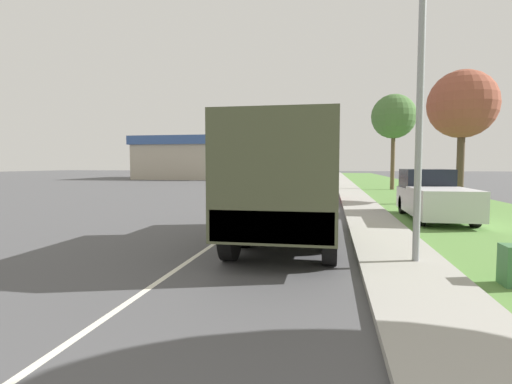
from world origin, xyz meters
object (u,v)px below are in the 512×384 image
car_third_ahead (319,175)px  lamp_post (409,76)px  car_fourth_ahead (325,173)px  military_truck (289,179)px  car_nearest_ahead (306,189)px  car_farthest_ahead (306,172)px  pickup_truck (433,196)px  car_second_ahead (317,181)px

car_third_ahead → lamp_post: size_ratio=0.76×
lamp_post → car_fourth_ahead: bearing=92.6°
military_truck → car_nearest_ahead: military_truck is taller
car_third_ahead → car_farthest_ahead: size_ratio=1.12×
lamp_post → pickup_truck: bearing=72.9°
car_second_ahead → car_fourth_ahead: (0.23, 26.97, 0.13)m
car_second_ahead → car_farthest_ahead: car_farthest_ahead is taller
car_nearest_ahead → car_fourth_ahead: size_ratio=1.13×
car_farthest_ahead → lamp_post: (6.21, -68.13, 3.23)m
pickup_truck → lamp_post: bearing=-107.1°
car_third_ahead → lamp_post: 43.48m
car_second_ahead → car_fourth_ahead: car_fourth_ahead is taller
car_third_ahead → car_fourth_ahead: car_fourth_ahead is taller
car_fourth_ahead → lamp_post: bearing=-87.4°
car_third_ahead → military_truck: bearing=-89.4°
car_second_ahead → car_nearest_ahead: bearing=-91.0°
car_second_ahead → lamp_post: size_ratio=0.79×
military_truck → car_fourth_ahead: bearing=89.8°
military_truck → car_second_ahead: bearing=90.2°
pickup_truck → car_nearest_ahead: bearing=128.2°
car_third_ahead → car_fourth_ahead: (0.57, 10.49, 0.04)m
car_third_ahead → car_nearest_ahead: bearing=-89.8°
military_truck → car_farthest_ahead: bearing=93.1°
military_truck → car_third_ahead: size_ratio=1.45×
car_farthest_ahead → pickup_truck: pickup_truck is taller
car_nearest_ahead → lamp_post: bearing=-78.6°
car_farthest_ahead → lamp_post: 68.49m
military_truck → pickup_truck: size_ratio=1.31×
pickup_truck → car_fourth_ahead: bearing=95.9°
car_nearest_ahead → car_fourth_ahead: (0.45, 39.43, 0.09)m
car_fourth_ahead → pickup_truck: 46.34m
car_farthest_ahead → pickup_truck: (8.56, -60.46, 0.25)m
car_fourth_ahead → car_farthest_ahead: bearing=104.7°
car_fourth_ahead → pickup_truck: (4.80, -46.09, 0.14)m
car_nearest_ahead → pickup_truck: 8.48m
lamp_post → car_farthest_ahead: bearing=95.2°
car_third_ahead → car_fourth_ahead: 10.51m
car_second_ahead → car_third_ahead: size_ratio=1.03×
military_truck → car_third_ahead: (-0.43, 41.50, -1.01)m
military_truck → lamp_post: 3.80m
car_fourth_ahead → car_nearest_ahead: bearing=-90.7°
lamp_post → car_nearest_ahead: bearing=101.4°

